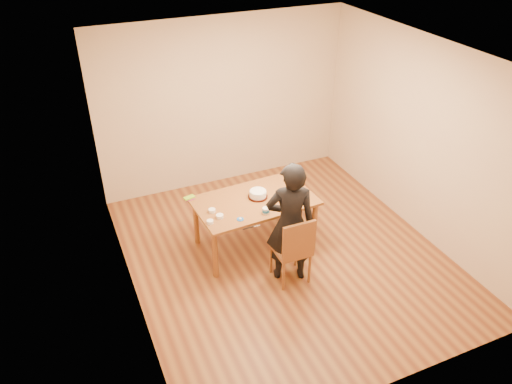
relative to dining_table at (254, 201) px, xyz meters
name	(u,v)px	position (x,y,z in m)	size (l,w,h in m)	color
room_shell	(276,155)	(0.29, -0.01, 0.62)	(4.00, 4.50, 2.70)	brown
dining_table	(254,201)	(0.00, 0.00, 0.00)	(1.56, 0.93, 0.04)	brown
dining_chair	(291,249)	(0.15, -0.78, -0.28)	(0.42, 0.42, 0.04)	brown
cake_plate	(258,197)	(0.07, 0.04, 0.03)	(0.26, 0.26, 0.02)	red
cake	(258,194)	(0.07, 0.04, 0.07)	(0.22, 0.22, 0.07)	white
frosting_dome	(258,191)	(0.07, 0.04, 0.12)	(0.22, 0.22, 0.03)	white
frosting_tub	(266,210)	(0.01, -0.34, 0.06)	(0.09, 0.09, 0.08)	white
frosting_lid	(240,219)	(-0.34, -0.34, 0.02)	(0.09, 0.09, 0.01)	#1B55B2
frosting_dollop	(240,218)	(-0.34, -0.34, 0.04)	(0.04, 0.04, 0.02)	white
ramekin_green	(220,216)	(-0.56, -0.20, 0.04)	(0.09, 0.09, 0.04)	white
ramekin_yellow	(212,211)	(-0.60, -0.04, 0.04)	(0.09, 0.09, 0.04)	white
ramekin_multi	(210,222)	(-0.70, -0.26, 0.04)	(0.08, 0.08, 0.04)	white
candy_box_pink	(190,199)	(-0.77, 0.35, 0.03)	(0.12, 0.06, 0.02)	#C12D65
candy_box_green	(189,198)	(-0.78, 0.35, 0.05)	(0.14, 0.07, 0.02)	#1C9B21
spatula	(248,228)	(-0.32, -0.55, 0.02)	(0.14, 0.01, 0.01)	black
person	(290,223)	(0.15, -0.73, 0.08)	(0.59, 0.39, 1.62)	black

